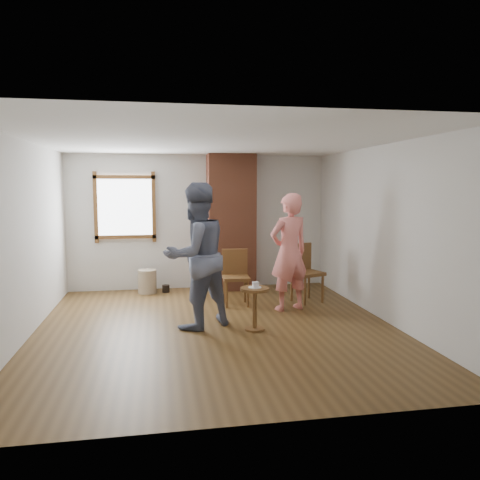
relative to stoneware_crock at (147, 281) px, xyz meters
name	(u,v)px	position (x,y,z in m)	size (l,w,h in m)	color
ground	(217,328)	(1.01, -2.40, -0.22)	(5.50, 5.50, 0.00)	brown
room_shell	(207,198)	(0.95, -1.79, 1.59)	(5.04, 5.52, 2.62)	silver
brick_chimney	(231,222)	(1.61, 0.10, 1.08)	(0.90, 0.50, 2.60)	#9A5236
stoneware_crock	(147,281)	(0.00, 0.00, 0.00)	(0.34, 0.34, 0.44)	tan
dark_pot	(166,289)	(0.34, 0.00, -0.15)	(0.14, 0.14, 0.14)	black
dining_chair_left	(236,274)	(1.50, -1.10, 0.30)	(0.46, 0.46, 0.93)	brown
dining_chair_right	(304,269)	(2.71, -1.09, 0.34)	(0.60, 0.60, 1.00)	brown
side_table	(255,302)	(1.51, -2.60, 0.18)	(0.40, 0.40, 0.60)	brown
cake_plate	(255,287)	(1.51, -2.60, 0.38)	(0.18, 0.18, 0.01)	white
cake_slice	(256,285)	(1.52, -2.60, 0.42)	(0.08, 0.07, 0.06)	white
man	(196,256)	(0.73, -2.31, 0.80)	(0.99, 0.77, 2.04)	#161F3D
person_pink	(289,252)	(2.28, -1.61, 0.72)	(0.69, 0.45, 1.88)	#FA847D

